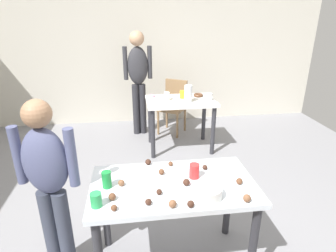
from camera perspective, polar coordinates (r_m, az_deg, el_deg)
ground_plane at (r=2.70m, az=-0.72°, el=-22.82°), size 6.40×6.40×0.00m
wall_back at (r=5.15m, az=-5.33°, el=15.05°), size 6.40×0.10×2.60m
dining_table_near at (r=2.16m, az=1.06°, el=-13.92°), size 1.19×0.66×0.75m
dining_table_far at (r=4.08m, az=2.51°, el=3.52°), size 0.96×0.64×0.75m
chair_far_table at (r=4.74m, az=1.16°, el=4.60°), size 0.55×0.55×0.87m
person_girl_near at (r=2.18m, az=-22.85°, el=-9.50°), size 0.45×0.27×1.39m
person_adult_far at (r=4.55m, az=-6.01°, el=10.33°), size 0.45×0.23×1.65m
mixing_bowl at (r=1.95m, az=7.79°, el=-12.94°), size 0.20×0.20×0.08m
soda_can at (r=2.07m, az=-12.17°, el=-10.44°), size 0.07×0.07×0.12m
fork_near at (r=2.21m, az=10.33°, el=-9.72°), size 0.17×0.02×0.01m
cup_near_0 at (r=2.14m, az=5.28°, el=-8.96°), size 0.07×0.07×0.11m
cup_near_1 at (r=1.91m, az=-14.20°, el=-14.13°), size 0.07×0.07×0.10m
cake_ball_0 at (r=2.14m, az=14.10°, el=-10.68°), size 0.05×0.05×0.05m
cake_ball_1 at (r=1.86m, az=4.57°, el=-15.31°), size 0.05×0.05×0.05m
cake_ball_2 at (r=1.87m, az=-10.78°, el=-15.80°), size 0.04×0.04×0.04m
cake_ball_3 at (r=2.19m, az=-1.33°, el=-9.14°), size 0.04×0.04×0.04m
cake_ball_4 at (r=1.88m, az=-3.94°, el=-14.92°), size 0.04×0.04×0.04m
cake_ball_5 at (r=1.97m, az=-1.78°, el=-13.05°), size 0.04×0.04×0.04m
cake_ball_6 at (r=2.27m, az=7.40°, el=-8.19°), size 0.04×0.04×0.04m
cake_ball_7 at (r=2.32m, az=-4.00°, el=-7.20°), size 0.05×0.05×0.05m
cake_ball_8 at (r=2.06m, az=3.71°, el=-11.19°), size 0.05×0.05×0.05m
cake_ball_9 at (r=1.86m, az=0.83°, el=-15.33°), size 0.05×0.05×0.05m
cake_ball_10 at (r=1.95m, az=-11.11°, el=-13.71°), size 0.05×0.05×0.05m
cake_ball_11 at (r=1.97m, az=15.53°, el=-13.76°), size 0.05×0.05×0.05m
cake_ball_12 at (r=2.08m, az=-9.34°, el=-11.17°), size 0.05×0.05×0.05m
cake_ball_13 at (r=2.30m, az=0.52°, el=-7.56°), size 0.04×0.04×0.04m
pitcher_far at (r=3.91m, az=4.06°, el=6.47°), size 0.11×0.11×0.23m
cup_far_0 at (r=4.10m, az=2.99°, el=6.32°), size 0.09×0.09×0.11m
cup_far_1 at (r=4.03m, az=8.31°, el=5.81°), size 0.08×0.08×0.10m
cup_far_2 at (r=3.99m, az=-0.25°, el=5.97°), size 0.08×0.08×0.12m
donut_far_0 at (r=4.21m, az=6.08°, el=6.17°), size 0.14×0.14×0.04m
donut_far_1 at (r=4.31m, az=4.26°, el=6.53°), size 0.11×0.11×0.03m
donut_far_2 at (r=4.18m, az=-3.29°, el=6.05°), size 0.10×0.10×0.03m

